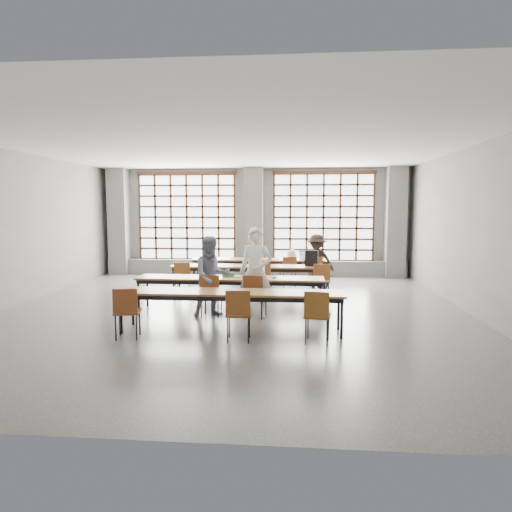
{
  "coord_description": "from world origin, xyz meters",
  "views": [
    {
      "loc": [
        1.35,
        -9.52,
        2.2
      ],
      "look_at": [
        0.49,
        0.4,
        1.15
      ],
      "focal_mm": 32.0,
      "sensor_mm": 36.0,
      "label": 1
    }
  ],
  "objects_px": {
    "chair_back_mid": "(288,269)",
    "laptop_front": "(256,274)",
    "desk_row_b": "(249,268)",
    "chair_mid_centre": "(263,277)",
    "plastic_bag": "(292,254)",
    "laptop_back": "(306,257)",
    "chair_near_left": "(127,308)",
    "desk_row_c": "(230,280)",
    "chair_front_right": "(255,292)",
    "green_box": "(228,275)",
    "student_female": "(212,276)",
    "student_back": "(317,261)",
    "chair_near_right": "(317,311)",
    "student_male": "(256,272)",
    "phone": "(238,278)",
    "chair_mid_left": "(183,276)",
    "chair_back_right": "(316,269)",
    "mouse": "(274,277)",
    "chair_mid_right": "(321,278)",
    "desk_row_a": "(261,261)",
    "desk_row_d": "(231,295)",
    "chair_near_mid": "(238,310)",
    "backpack": "(312,258)",
    "chair_back_left": "(209,268)",
    "red_pouch": "(128,309)",
    "chair_front_left": "(211,291)"
  },
  "relations": [
    {
      "from": "chair_back_mid",
      "to": "laptop_front",
      "type": "height_order",
      "value": "laptop_front"
    },
    {
      "from": "desk_row_b",
      "to": "chair_mid_centre",
      "type": "height_order",
      "value": "chair_mid_centre"
    },
    {
      "from": "chair_mid_centre",
      "to": "plastic_bag",
      "type": "relative_size",
      "value": 3.08
    },
    {
      "from": "laptop_back",
      "to": "chair_near_left",
      "type": "bearing_deg",
      "value": -117.74
    },
    {
      "from": "desk_row_c",
      "to": "chair_front_right",
      "type": "height_order",
      "value": "chair_front_right"
    },
    {
      "from": "green_box",
      "to": "desk_row_b",
      "type": "bearing_deg",
      "value": 82.43
    },
    {
      "from": "student_female",
      "to": "student_back",
      "type": "height_order",
      "value": "student_female"
    },
    {
      "from": "chair_near_right",
      "to": "student_back",
      "type": "height_order",
      "value": "student_back"
    },
    {
      "from": "student_male",
      "to": "phone",
      "type": "xyz_separation_m",
      "value": [
        -0.42,
        0.4,
        -0.17
      ]
    },
    {
      "from": "chair_back_mid",
      "to": "student_female",
      "type": "height_order",
      "value": "student_female"
    },
    {
      "from": "desk_row_b",
      "to": "laptop_front",
      "type": "xyz_separation_m",
      "value": [
        0.34,
        -1.92,
        0.13
      ]
    },
    {
      "from": "chair_mid_left",
      "to": "green_box",
      "type": "distance_m",
      "value": 1.89
    },
    {
      "from": "chair_back_right",
      "to": "chair_mid_left",
      "type": "height_order",
      "value": "same"
    },
    {
      "from": "chair_mid_centre",
      "to": "mouse",
      "type": "distance_m",
      "value": 1.47
    },
    {
      "from": "desk_row_b",
      "to": "chair_back_right",
      "type": "height_order",
      "value": "chair_back_right"
    },
    {
      "from": "chair_mid_right",
      "to": "chair_near_right",
      "type": "bearing_deg",
      "value": -94.12
    },
    {
      "from": "desk_row_b",
      "to": "chair_front_right",
      "type": "bearing_deg",
      "value": -81.92
    },
    {
      "from": "chair_back_right",
      "to": "plastic_bag",
      "type": "relative_size",
      "value": 3.08
    },
    {
      "from": "laptop_front",
      "to": "desk_row_a",
      "type": "bearing_deg",
      "value": 92.78
    },
    {
      "from": "desk_row_d",
      "to": "laptop_front",
      "type": "xyz_separation_m",
      "value": [
        0.29,
        1.75,
        0.13
      ]
    },
    {
      "from": "desk_row_d",
      "to": "chair_back_right",
      "type": "height_order",
      "value": "chair_back_right"
    },
    {
      "from": "laptop_front",
      "to": "plastic_bag",
      "type": "height_order",
      "value": "plastic_bag"
    },
    {
      "from": "chair_near_mid",
      "to": "student_male",
      "type": "xyz_separation_m",
      "value": [
        0.13,
        1.77,
        0.37
      ]
    },
    {
      "from": "desk_row_d",
      "to": "chair_near_left",
      "type": "height_order",
      "value": "chair_near_left"
    },
    {
      "from": "chair_near_left",
      "to": "backpack",
      "type": "xyz_separation_m",
      "value": [
        3.23,
        4.35,
        0.39
      ]
    },
    {
      "from": "chair_back_left",
      "to": "laptop_front",
      "type": "distance_m",
      "value": 3.25
    },
    {
      "from": "chair_mid_left",
      "to": "chair_near_mid",
      "type": "bearing_deg",
      "value": -63.27
    },
    {
      "from": "student_back",
      "to": "red_pouch",
      "type": "distance_m",
      "value": 6.29
    },
    {
      "from": "chair_mid_left",
      "to": "chair_mid_right",
      "type": "xyz_separation_m",
      "value": [
        3.4,
        -0.0,
        0.0
      ]
    },
    {
      "from": "chair_front_right",
      "to": "green_box",
      "type": "relative_size",
      "value": 3.52
    },
    {
      "from": "desk_row_a",
      "to": "chair_mid_right",
      "type": "bearing_deg",
      "value": -53.22
    },
    {
      "from": "student_female",
      "to": "chair_mid_centre",
      "type": "bearing_deg",
      "value": 39.49
    },
    {
      "from": "chair_mid_left",
      "to": "green_box",
      "type": "bearing_deg",
      "value": -44.67
    },
    {
      "from": "chair_back_mid",
      "to": "chair_near_mid",
      "type": "height_order",
      "value": "same"
    },
    {
      "from": "phone",
      "to": "backpack",
      "type": "height_order",
      "value": "backpack"
    },
    {
      "from": "backpack",
      "to": "chair_near_left",
      "type": "bearing_deg",
      "value": -116.89
    },
    {
      "from": "laptop_back",
      "to": "chair_back_mid",
      "type": "bearing_deg",
      "value": -124.48
    },
    {
      "from": "chair_front_left",
      "to": "student_male",
      "type": "relative_size",
      "value": 0.48
    },
    {
      "from": "desk_row_c",
      "to": "desk_row_d",
      "type": "xyz_separation_m",
      "value": [
        0.26,
        -1.64,
        0.0
      ]
    },
    {
      "from": "desk_row_d",
      "to": "desk_row_a",
      "type": "bearing_deg",
      "value": 88.66
    },
    {
      "from": "chair_front_right",
      "to": "chair_mid_centre",
      "type": "bearing_deg",
      "value": 89.43
    },
    {
      "from": "chair_near_right",
      "to": "student_male",
      "type": "bearing_deg",
      "value": 122.97
    },
    {
      "from": "desk_row_b",
      "to": "chair_mid_centre",
      "type": "relative_size",
      "value": 4.55
    },
    {
      "from": "student_female",
      "to": "chair_mid_left",
      "type": "bearing_deg",
      "value": 94.72
    },
    {
      "from": "chair_mid_left",
      "to": "laptop_front",
      "type": "height_order",
      "value": "laptop_front"
    },
    {
      "from": "desk_row_d",
      "to": "chair_mid_left",
      "type": "xyz_separation_m",
      "value": [
        -1.64,
        3.04,
        -0.13
      ]
    },
    {
      "from": "laptop_front",
      "to": "plastic_bag",
      "type": "distance_m",
      "value": 3.6
    },
    {
      "from": "chair_back_mid",
      "to": "chair_mid_right",
      "type": "distance_m",
      "value": 1.75
    },
    {
      "from": "chair_near_right",
      "to": "mouse",
      "type": "xyz_separation_m",
      "value": [
        -0.8,
        2.25,
        0.21
      ]
    },
    {
      "from": "chair_mid_centre",
      "to": "student_female",
      "type": "bearing_deg",
      "value": -115.51
    }
  ]
}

